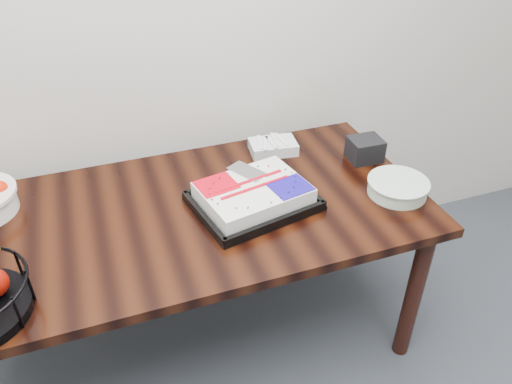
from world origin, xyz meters
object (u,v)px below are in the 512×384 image
object	(u,v)px
table	(196,227)
cake_tray	(253,196)
plate_stack	(398,187)
napkin_box	(365,149)

from	to	relation	value
table	cake_tray	xyz separation A→B (m)	(0.22, -0.05, 0.13)
cake_tray	plate_stack	size ratio (longest dim) A/B	2.08
table	napkin_box	bearing A→B (deg)	7.62
cake_tray	napkin_box	xyz separation A→B (m)	(0.58, 0.16, 0.01)
cake_tray	plate_stack	bearing A→B (deg)	-12.24
plate_stack	cake_tray	bearing A→B (deg)	167.76
plate_stack	napkin_box	distance (m)	0.28
plate_stack	table	bearing A→B (deg)	167.76
cake_tray	napkin_box	distance (m)	0.60
cake_tray	plate_stack	xyz separation A→B (m)	(0.57, -0.12, -0.01)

